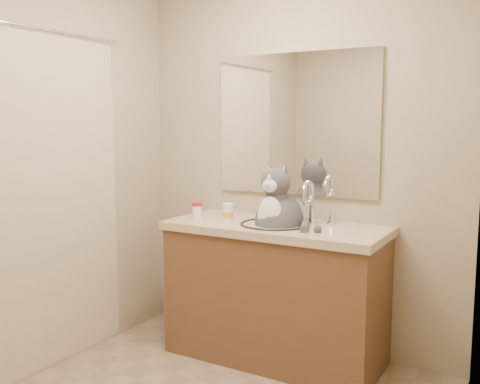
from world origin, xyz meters
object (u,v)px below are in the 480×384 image
grey_canister (230,213)px  cat (278,219)px  pill_bottle_orange (228,213)px  pill_bottle_redcap (197,210)px

grey_canister → cat: bearing=-3.6°
pill_bottle_orange → grey_canister: bearing=115.9°
cat → pill_bottle_redcap: cat is taller
pill_bottle_redcap → grey_canister: (0.18, 0.10, -0.02)m
cat → pill_bottle_orange: cat is taller
cat → pill_bottle_orange: (-0.31, -0.09, 0.02)m
cat → pill_bottle_redcap: bearing=-167.6°
pill_bottle_redcap → pill_bottle_orange: size_ratio=0.91×
pill_bottle_orange → cat: bearing=15.5°
pill_bottle_orange → grey_canister: size_ratio=1.66×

